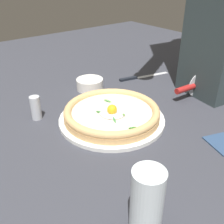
{
  "coord_description": "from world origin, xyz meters",
  "views": [
    {
      "loc": [
        0.57,
        -0.41,
        0.44
      ],
      "look_at": [
        0.0,
        0.04,
        0.03
      ],
      "focal_mm": 42.62,
      "sensor_mm": 36.0,
      "label": 1
    }
  ],
  "objects_px": {
    "drinking_glass": "(146,206)",
    "pepper_shaker": "(36,108)",
    "table_knife": "(137,77)",
    "side_bowl": "(90,84)",
    "pizza": "(112,113)",
    "pizza_cutter": "(190,87)"
  },
  "relations": [
    {
      "from": "pizza_cutter",
      "to": "pepper_shaker",
      "type": "height_order",
      "value": "pizza_cutter"
    },
    {
      "from": "pizza",
      "to": "pizza_cutter",
      "type": "bearing_deg",
      "value": 81.6
    },
    {
      "from": "side_bowl",
      "to": "pepper_shaker",
      "type": "height_order",
      "value": "pepper_shaker"
    },
    {
      "from": "pizza_cutter",
      "to": "table_knife",
      "type": "xyz_separation_m",
      "value": [
        -0.26,
        -0.01,
        -0.04
      ]
    },
    {
      "from": "pizza_cutter",
      "to": "drinking_glass",
      "type": "distance_m",
      "value": 0.6
    },
    {
      "from": "side_bowl",
      "to": "pepper_shaker",
      "type": "bearing_deg",
      "value": -72.06
    },
    {
      "from": "table_knife",
      "to": "side_bowl",
      "type": "bearing_deg",
      "value": -98.67
    },
    {
      "from": "pizza",
      "to": "side_bowl",
      "type": "height_order",
      "value": "pizza"
    },
    {
      "from": "pizza_cutter",
      "to": "pepper_shaker",
      "type": "relative_size",
      "value": 1.95
    },
    {
      "from": "table_knife",
      "to": "pepper_shaker",
      "type": "bearing_deg",
      "value": -83.99
    },
    {
      "from": "pizza",
      "to": "pizza_cutter",
      "type": "height_order",
      "value": "pizza_cutter"
    },
    {
      "from": "drinking_glass",
      "to": "pepper_shaker",
      "type": "relative_size",
      "value": 1.8
    },
    {
      "from": "pizza",
      "to": "pepper_shaker",
      "type": "relative_size",
      "value": 3.86
    },
    {
      "from": "pizza",
      "to": "table_knife",
      "type": "xyz_separation_m",
      "value": [
        -0.21,
        0.31,
        -0.03
      ]
    },
    {
      "from": "pizza_cutter",
      "to": "table_knife",
      "type": "relative_size",
      "value": 0.63
    },
    {
      "from": "side_bowl",
      "to": "table_knife",
      "type": "relative_size",
      "value": 0.44
    },
    {
      "from": "side_bowl",
      "to": "table_knife",
      "type": "distance_m",
      "value": 0.23
    },
    {
      "from": "table_knife",
      "to": "pepper_shaker",
      "type": "distance_m",
      "value": 0.49
    },
    {
      "from": "pizza",
      "to": "table_knife",
      "type": "height_order",
      "value": "pizza"
    },
    {
      "from": "pizza",
      "to": "table_knife",
      "type": "relative_size",
      "value": 1.25
    },
    {
      "from": "pizza_cutter",
      "to": "drinking_glass",
      "type": "bearing_deg",
      "value": -60.14
    },
    {
      "from": "drinking_glass",
      "to": "table_knife",
      "type": "bearing_deg",
      "value": 137.91
    }
  ]
}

